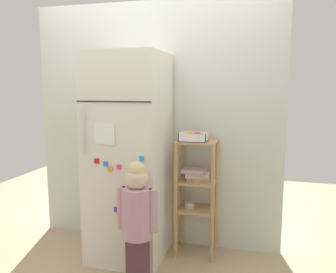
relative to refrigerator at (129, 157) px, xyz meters
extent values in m
plane|color=tan|center=(0.14, -0.02, -0.91)|extent=(6.00, 6.00, 0.00)
cube|color=silver|center=(0.14, 0.35, 0.25)|extent=(2.41, 0.03, 2.32)
cube|color=silver|center=(0.00, 0.00, 0.00)|extent=(0.64, 0.65, 1.82)
cube|color=black|center=(0.00, -0.33, 0.51)|extent=(0.62, 0.01, 0.01)
cylinder|color=silver|center=(-0.25, -0.35, 0.27)|extent=(0.02, 0.02, 0.38)
cube|color=white|center=(-0.08, -0.33, 0.25)|extent=(0.18, 0.01, 0.17)
cube|color=#F13590|center=(0.04, -0.33, -0.01)|extent=(0.04, 0.01, 0.04)
cube|color=#15A9E8|center=(0.23, -0.33, 0.07)|extent=(0.04, 0.02, 0.04)
cube|color=blue|center=(-0.08, -0.33, 0.01)|extent=(0.04, 0.02, 0.04)
cube|color=#5A26C7|center=(0.01, -0.33, -0.37)|extent=(0.04, 0.01, 0.04)
cube|color=red|center=(-0.15, -0.33, 0.03)|extent=(0.04, 0.01, 0.04)
cube|color=blue|center=(0.08, -0.33, -0.41)|extent=(0.03, 0.01, 0.03)
cube|color=gold|center=(-0.04, -0.33, -0.03)|extent=(0.04, 0.02, 0.04)
cube|color=brown|center=(0.24, -0.48, -0.71)|extent=(0.16, 0.10, 0.40)
cylinder|color=#BF8C99|center=(0.24, -0.48, -0.32)|extent=(0.23, 0.23, 0.38)
sphere|color=#BF8C99|center=(0.24, -0.41, -0.13)|extent=(0.10, 0.10, 0.10)
sphere|color=beige|center=(0.24, -0.48, -0.05)|extent=(0.17, 0.17, 0.17)
sphere|color=tan|center=(0.24, -0.48, 0.00)|extent=(0.15, 0.15, 0.15)
cylinder|color=#BF8C99|center=(0.12, -0.48, -0.29)|extent=(0.06, 0.06, 0.33)
cylinder|color=#BF8C99|center=(0.37, -0.48, -0.29)|extent=(0.06, 0.06, 0.33)
cylinder|color=tan|center=(0.42, 0.03, -0.38)|extent=(0.04, 0.04, 1.06)
cylinder|color=tan|center=(0.74, 0.03, -0.38)|extent=(0.04, 0.04, 1.06)
cylinder|color=tan|center=(0.42, 0.31, -0.38)|extent=(0.04, 0.04, 1.06)
cylinder|color=tan|center=(0.74, 0.31, -0.38)|extent=(0.04, 0.04, 1.06)
cube|color=tan|center=(0.58, 0.17, 0.14)|extent=(0.34, 0.29, 0.02)
cube|color=tan|center=(0.58, 0.17, -0.23)|extent=(0.34, 0.29, 0.02)
cube|color=tan|center=(0.58, 0.17, -0.48)|extent=(0.34, 0.29, 0.02)
cube|color=#C6AD8E|center=(0.59, 0.19, -0.20)|extent=(0.21, 0.18, 0.03)
cube|color=#C6AD8E|center=(0.59, 0.17, -0.16)|extent=(0.21, 0.18, 0.04)
cube|color=#B293A3|center=(0.56, 0.16, -0.12)|extent=(0.20, 0.18, 0.03)
cylinder|color=beige|center=(0.52, 0.17, -0.45)|extent=(0.09, 0.09, 0.05)
cube|color=white|center=(0.55, 0.15, 0.15)|extent=(0.24, 0.19, 0.01)
cube|color=white|center=(0.55, 0.05, 0.18)|extent=(0.24, 0.01, 0.07)
cube|color=white|center=(0.55, 0.24, 0.18)|extent=(0.24, 0.01, 0.07)
cube|color=white|center=(0.44, 0.15, 0.18)|extent=(0.01, 0.19, 0.07)
cube|color=white|center=(0.67, 0.15, 0.18)|extent=(0.01, 0.19, 0.07)
sphere|color=#A9371E|center=(0.59, 0.12, 0.19)|extent=(0.08, 0.08, 0.08)
sphere|color=orange|center=(0.52, 0.13, 0.19)|extent=(0.08, 0.08, 0.08)
camera|label=1|loc=(1.09, -2.81, 0.62)|focal=36.78mm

